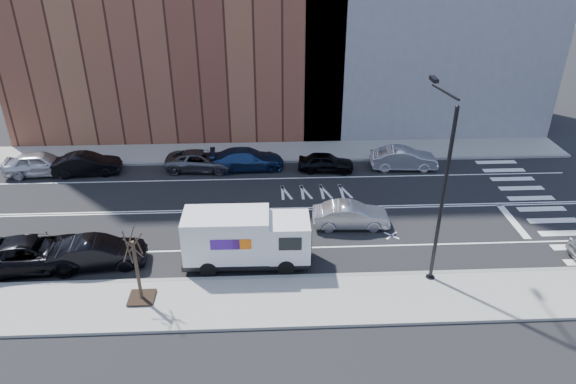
{
  "coord_description": "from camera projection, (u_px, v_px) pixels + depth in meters",
  "views": [
    {
      "loc": [
        -1.0,
        -27.62,
        15.83
      ],
      "look_at": [
        0.24,
        -0.37,
        1.4
      ],
      "focal_mm": 32.0,
      "sensor_mm": 36.0,
      "label": 1
    }
  ],
  "objects": [
    {
      "name": "crosswalk",
      "position": [
        536.0,
        203.0,
        32.47
      ],
      "size": [
        3.0,
        14.0,
        0.01
      ],
      "primitive_type": null,
      "color": "white",
      "rests_on": "ground"
    },
    {
      "name": "sidewalk_far",
      "position": [
        280.0,
        152.0,
        39.56
      ],
      "size": [
        44.0,
        3.6,
        0.15
      ],
      "primitive_type": "cube",
      "color": "gray",
      "rests_on": "ground"
    },
    {
      "name": "fedex_van",
      "position": [
        246.0,
        238.0,
        26.07
      ],
      "size": [
        6.53,
        2.38,
        2.97
      ],
      "rotation": [
        0.0,
        0.0,
        -0.01
      ],
      "color": "black",
      "rests_on": "ground"
    },
    {
      "name": "far_parked_e",
      "position": [
        326.0,
        162.0,
        36.42
      ],
      "size": [
        4.06,
        1.96,
        1.34
      ],
      "primitive_type": "imported",
      "rotation": [
        0.0,
        0.0,
        1.47
      ],
      "color": "black",
      "rests_on": "ground"
    },
    {
      "name": "ground",
      "position": [
        284.0,
        209.0,
        31.83
      ],
      "size": [
        120.0,
        120.0,
        0.0
      ],
      "primitive_type": "plane",
      "color": "black",
      "rests_on": "ground"
    },
    {
      "name": "streetlight",
      "position": [
        441.0,
        185.0,
        23.63
      ],
      "size": [
        0.44,
        4.02,
        9.34
      ],
      "color": "black",
      "rests_on": "ground"
    },
    {
      "name": "near_parked_rear_a",
      "position": [
        98.0,
        253.0,
        26.25
      ],
      "size": [
        4.93,
        2.2,
        1.57
      ],
      "primitive_type": "imported",
      "rotation": [
        0.0,
        0.0,
        1.68
      ],
      "color": "black",
      "rests_on": "ground"
    },
    {
      "name": "driving_sedan",
      "position": [
        351.0,
        215.0,
        29.72
      ],
      "size": [
        4.44,
        1.65,
        1.45
      ],
      "primitive_type": "imported",
      "rotation": [
        0.0,
        0.0,
        1.54
      ],
      "color": "#AFAFB4",
      "rests_on": "ground"
    },
    {
      "name": "far_parked_d",
      "position": [
        247.0,
        159.0,
        36.69
      ],
      "size": [
        5.35,
        2.48,
        1.51
      ],
      "primitive_type": "imported",
      "rotation": [
        0.0,
        0.0,
        1.64
      ],
      "color": "navy",
      "rests_on": "ground"
    },
    {
      "name": "far_parked_f",
      "position": [
        404.0,
        159.0,
        36.72
      ],
      "size": [
        4.78,
        1.83,
        1.55
      ],
      "primitive_type": "imported",
      "rotation": [
        0.0,
        0.0,
        1.53
      ],
      "color": "silver",
      "rests_on": "ground"
    },
    {
      "name": "road_markings",
      "position": [
        284.0,
        209.0,
        31.83
      ],
      "size": [
        40.0,
        8.6,
        0.01
      ],
      "primitive_type": null,
      "color": "white",
      "rests_on": "ground"
    },
    {
      "name": "near_parked_rear_b",
      "position": [
        34.0,
        253.0,
        26.16
      ],
      "size": [
        6.17,
        3.32,
        1.65
      ],
      "primitive_type": "imported",
      "rotation": [
        0.0,
        0.0,
        1.67
      ],
      "color": "black",
      "rests_on": "ground"
    },
    {
      "name": "far_parked_b",
      "position": [
        87.0,
        164.0,
        35.93
      ],
      "size": [
        4.68,
        1.97,
        1.5
      ],
      "primitive_type": "imported",
      "rotation": [
        0.0,
        0.0,
        1.66
      ],
      "color": "black",
      "rests_on": "ground"
    },
    {
      "name": "sidewalk_near",
      "position": [
        291.0,
        301.0,
        24.02
      ],
      "size": [
        44.0,
        3.6,
        0.15
      ],
      "primitive_type": "cube",
      "color": "gray",
      "rests_on": "ground"
    },
    {
      "name": "curb_near",
      "position": [
        289.0,
        277.0,
        25.61
      ],
      "size": [
        44.0,
        0.25,
        0.17
      ],
      "primitive_type": "cube",
      "color": "gray",
      "rests_on": "ground"
    },
    {
      "name": "street_tree",
      "position": [
        138.0,
        276.0,
        23.45
      ],
      "size": [
        1.2,
        1.2,
        3.75
      ],
      "color": "black",
      "rests_on": "ground"
    },
    {
      "name": "curb_far",
      "position": [
        280.0,
        161.0,
        37.97
      ],
      "size": [
        44.0,
        0.25,
        0.17
      ],
      "primitive_type": "cube",
      "color": "gray",
      "rests_on": "ground"
    },
    {
      "name": "far_parked_c",
      "position": [
        201.0,
        161.0,
        36.62
      ],
      "size": [
        5.09,
        2.6,
        1.38
      ],
      "primitive_type": "imported",
      "rotation": [
        0.0,
        0.0,
        1.51
      ],
      "color": "#52545A",
      "rests_on": "ground"
    },
    {
      "name": "far_parked_a",
      "position": [
        41.0,
        163.0,
        35.83
      ],
      "size": [
        5.04,
        2.3,
        1.68
      ],
      "primitive_type": "imported",
      "rotation": [
        0.0,
        0.0,
        1.64
      ],
      "color": "#B6B6BB",
      "rests_on": "ground"
    }
  ]
}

